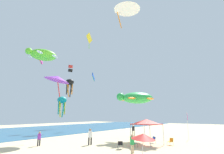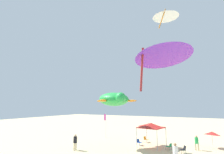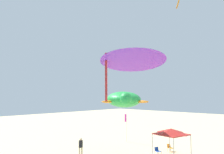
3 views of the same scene
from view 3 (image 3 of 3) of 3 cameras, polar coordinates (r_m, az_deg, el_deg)
The scene contains 7 objects.
canopy_tent at distance 25.80m, azimuth 14.65°, elevation -13.16°, with size 3.41×3.35×3.06m.
folding_chair_facing_ocean at distance 27.13m, azimuth 11.34°, elevation -17.62°, with size 0.77×0.71×0.82m.
folding_chair_right_of_tent at distance 28.97m, azimuth 14.33°, elevation -16.71°, with size 0.75×0.68×0.82m.
banner_flag at distance 33.08m, azimuth 3.59°, elevation -11.90°, with size 0.36×0.06×4.01m.
person_watching_sky at distance 26.45m, azimuth -7.87°, elevation -16.60°, with size 0.45×0.50×1.89m.
kite_delta_purple at distance 13.12m, azimuth 5.22°, elevation 5.38°, with size 5.36×5.36×3.38m.
kite_turtle_green at distance 25.00m, azimuth 2.99°, elevation -5.67°, with size 6.18×6.18×1.83m.
Camera 3 is at (-13.28, 22.22, 6.68)m, focal length 36.38 mm.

